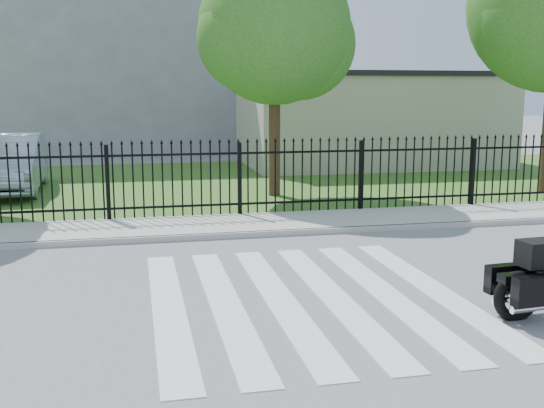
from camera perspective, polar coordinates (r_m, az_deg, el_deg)
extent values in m
plane|color=slate|center=(9.40, 3.13, -8.41)|extent=(120.00, 120.00, 0.00)
cube|color=#ADAAA3|center=(14.11, -2.23, -1.85)|extent=(40.00, 2.00, 0.12)
cube|color=#ADAAA3|center=(13.15, -1.48, -2.73)|extent=(40.00, 0.12, 0.12)
cube|color=#366221|center=(20.94, -5.57, 1.92)|extent=(40.00, 12.00, 0.02)
cube|color=black|center=(15.02, -2.90, 0.01)|extent=(26.00, 0.04, 0.05)
cube|color=black|center=(14.85, -2.95, 4.57)|extent=(26.00, 0.04, 0.05)
cylinder|color=#382316|center=(18.04, 0.22, 7.26)|extent=(0.32, 0.32, 4.16)
sphere|color=#25651D|center=(18.09, 0.23, 15.51)|extent=(4.20, 4.20, 4.20)
cube|color=#B4AA96|center=(26.35, 8.73, 7.34)|extent=(10.00, 6.00, 3.50)
cube|color=black|center=(26.33, 8.84, 11.36)|extent=(10.20, 6.20, 0.20)
cube|color=#96989E|center=(34.73, -13.65, 14.85)|extent=(15.00, 10.00, 12.00)
torus|color=black|center=(9.06, 21.11, -7.73)|extent=(0.71, 0.19, 0.70)
cube|color=black|center=(9.07, 22.69, -4.10)|extent=(0.48, 0.40, 0.34)
imported|color=#A1AFCB|center=(20.29, -22.52, 3.38)|extent=(2.03, 5.24, 1.70)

